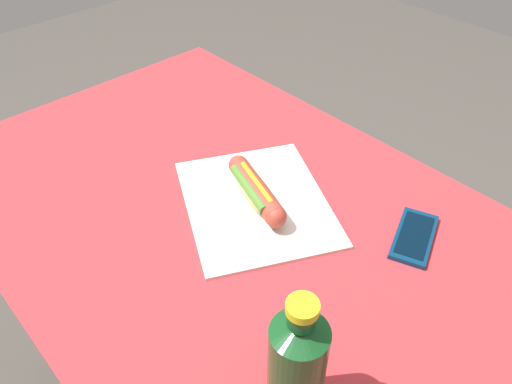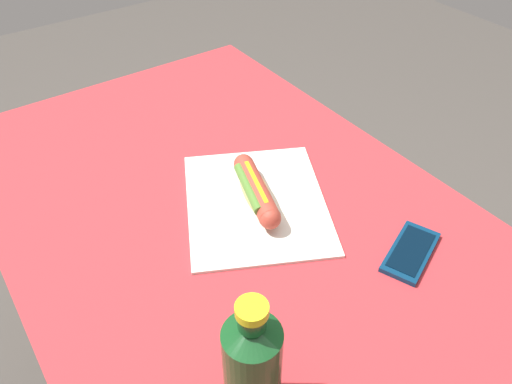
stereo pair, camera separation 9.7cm
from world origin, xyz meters
name	(u,v)px [view 2 (the right image)]	position (x,y,z in m)	size (l,w,h in m)	color
dining_table	(224,248)	(0.00, 0.00, 0.61)	(1.18, 0.81, 0.75)	brown
paper_wrapper	(256,202)	(-0.05, -0.05, 0.75)	(0.33, 0.27, 0.01)	silver
hot_dog	(256,190)	(-0.05, -0.05, 0.79)	(0.20, 0.10, 0.05)	#DBB26B
cell_phone	(411,252)	(-0.31, -0.20, 0.76)	(0.11, 0.15, 0.01)	#0A2D4C
soda_bottle	(252,369)	(-0.38, 0.19, 0.85)	(0.07, 0.07, 0.23)	#14471E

